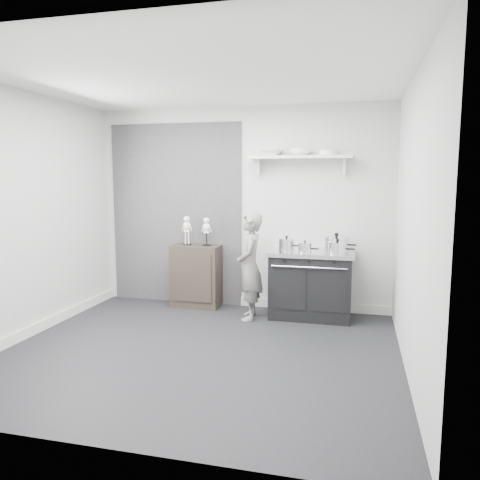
{
  "coord_description": "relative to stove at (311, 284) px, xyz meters",
  "views": [
    {
      "loc": [
        1.52,
        -4.35,
        1.76
      ],
      "look_at": [
        0.19,
        0.95,
        1.03
      ],
      "focal_mm": 35.0,
      "sensor_mm": 36.0,
      "label": 1
    }
  ],
  "objects": [
    {
      "name": "ground",
      "position": [
        -0.99,
        -1.48,
        -0.43
      ],
      "size": [
        4.0,
        4.0,
        0.0
      ],
      "primitive_type": "plane",
      "color": "black",
      "rests_on": "ground"
    },
    {
      "name": "room_shell",
      "position": [
        -1.07,
        -1.33,
        1.21
      ],
      "size": [
        4.02,
        3.62,
        2.71
      ],
      "color": "#BCBCB9",
      "rests_on": "ground"
    },
    {
      "name": "wall_shelf",
      "position": [
        -0.19,
        0.2,
        1.58
      ],
      "size": [
        1.3,
        0.26,
        0.24
      ],
      "color": "silver",
      "rests_on": "room_shell"
    },
    {
      "name": "stove",
      "position": [
        0.0,
        0.0,
        0.0
      ],
      "size": [
        1.06,
        0.66,
        0.85
      ],
      "color": "black",
      "rests_on": "ground"
    },
    {
      "name": "side_cabinet",
      "position": [
        -1.57,
        0.13,
        -0.0
      ],
      "size": [
        0.65,
        0.38,
        0.85
      ],
      "primitive_type": "cube",
      "color": "black",
      "rests_on": "ground"
    },
    {
      "name": "child",
      "position": [
        -0.73,
        -0.27,
        0.24
      ],
      "size": [
        0.4,
        0.54,
        1.34
      ],
      "primitive_type": "imported",
      "rotation": [
        0.0,
        0.0,
        -1.4
      ],
      "color": "slate",
      "rests_on": "ground"
    },
    {
      "name": "pot_front_left",
      "position": [
        -0.3,
        -0.09,
        0.5
      ],
      "size": [
        0.29,
        0.2,
        0.2
      ],
      "color": "silver",
      "rests_on": "stove"
    },
    {
      "name": "pot_back_right",
      "position": [
        0.3,
        0.09,
        0.51
      ],
      "size": [
        0.4,
        0.31,
        0.23
      ],
      "color": "silver",
      "rests_on": "stove"
    },
    {
      "name": "pot_front_right",
      "position": [
        0.32,
        -0.16,
        0.5
      ],
      "size": [
        0.32,
        0.23,
        0.19
      ],
      "color": "silver",
      "rests_on": "stove"
    },
    {
      "name": "pot_front_center",
      "position": [
        -0.06,
        -0.18,
        0.49
      ],
      "size": [
        0.25,
        0.16,
        0.16
      ],
      "color": "silver",
      "rests_on": "stove"
    },
    {
      "name": "skeleton_full",
      "position": [
        -1.7,
        0.13,
        0.65
      ],
      "size": [
        0.13,
        0.08,
        0.46
      ],
      "primitive_type": null,
      "color": "silver",
      "rests_on": "side_cabinet"
    },
    {
      "name": "skeleton_torso",
      "position": [
        -1.42,
        0.13,
        0.64
      ],
      "size": [
        0.12,
        0.08,
        0.44
      ],
      "primitive_type": null,
      "color": "silver",
      "rests_on": "side_cabinet"
    },
    {
      "name": "bowl_large",
      "position": [
        -0.57,
        0.19,
        1.65
      ],
      "size": [
        0.32,
        0.32,
        0.08
      ],
      "primitive_type": "imported",
      "color": "white",
      "rests_on": "wall_shelf"
    },
    {
      "name": "bowl_small",
      "position": [
        -0.18,
        0.19,
        1.65
      ],
      "size": [
        0.26,
        0.26,
        0.08
      ],
      "primitive_type": "imported",
      "color": "white",
      "rests_on": "wall_shelf"
    },
    {
      "name": "plate_stack",
      "position": [
        0.17,
        0.19,
        1.64
      ],
      "size": [
        0.23,
        0.23,
        0.06
      ],
      "primitive_type": "cylinder",
      "color": "silver",
      "rests_on": "wall_shelf"
    }
  ]
}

